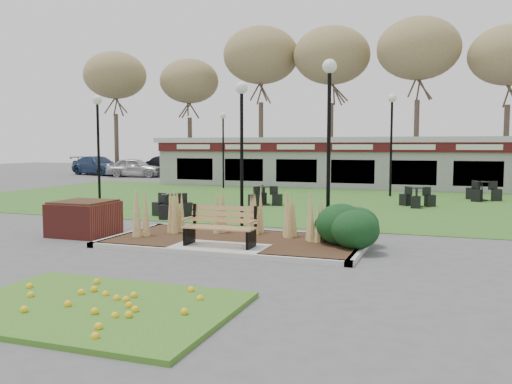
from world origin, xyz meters
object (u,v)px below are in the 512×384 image
(food_pavilion, at_px, (357,162))
(lamp_post_far_right, at_px, (392,122))
(lamp_post_mid_left, at_px, (98,126))
(lamp_post_far_left, at_px, (223,133))
(bistro_set_b, at_px, (417,200))
(brick_planter, at_px, (84,218))
(bistro_set_a, at_px, (170,209))
(car_blue, at_px, (98,166))
(park_bench, at_px, (221,226))
(car_black, at_px, (172,166))
(car_silver, at_px, (135,167))
(bistro_set_c, at_px, (264,199))
(lamp_post_mid_right, at_px, (242,122))
(lamp_post_near_right, at_px, (329,107))
(bistro_set_d, at_px, (482,194))

(food_pavilion, distance_m, lamp_post_far_right, 5.73)
(food_pavilion, xyz_separation_m, lamp_post_mid_left, (-7.83, -13.48, 1.71))
(food_pavilion, height_order, lamp_post_far_left, lamp_post_far_left)
(bistro_set_b, bearing_deg, brick_planter, -129.32)
(bistro_set_a, relative_size, car_blue, 0.27)
(park_bench, height_order, car_black, car_black)
(lamp_post_mid_left, xyz_separation_m, car_silver, (-9.82, 18.21, -2.45))
(brick_planter, height_order, lamp_post_far_right, lamp_post_far_right)
(lamp_post_far_left, distance_m, bistro_set_c, 9.39)
(car_silver, relative_size, car_black, 0.90)
(park_bench, bearing_deg, car_black, 120.46)
(lamp_post_mid_right, height_order, car_blue, lamp_post_mid_right)
(lamp_post_far_right, relative_size, car_blue, 0.92)
(park_bench, xyz_separation_m, car_black, (-15.73, 26.75, 0.20))
(lamp_post_near_right, relative_size, car_silver, 1.12)
(bistro_set_b, relative_size, car_blue, 0.27)
(lamp_post_mid_right, xyz_separation_m, car_silver, (-16.97, 21.31, -2.38))
(brick_planter, xyz_separation_m, bistro_set_b, (8.22, 10.03, -0.20))
(lamp_post_mid_right, xyz_separation_m, lamp_post_far_left, (-6.37, 13.62, 0.01))
(park_bench, distance_m, bistro_set_b, 11.44)
(lamp_post_near_right, bearing_deg, brick_planter, -154.81)
(car_black, bearing_deg, car_blue, 120.11)
(brick_planter, distance_m, lamp_post_near_right, 7.46)
(lamp_post_mid_right, relative_size, car_blue, 0.81)
(park_bench, relative_size, bistro_set_b, 1.19)
(bistro_set_c, xyz_separation_m, car_silver, (-15.57, 15.13, 0.46))
(lamp_post_mid_right, relative_size, lamp_post_far_right, 0.88)
(car_silver, bearing_deg, bistro_set_d, -122.44)
(bistro_set_c, bearing_deg, lamp_post_mid_left, -151.82)
(lamp_post_far_left, height_order, car_blue, lamp_post_far_left)
(bistro_set_b, bearing_deg, lamp_post_far_left, 151.25)
(bistro_set_a, bearing_deg, car_blue, 130.63)
(car_black, distance_m, car_blue, 6.41)
(lamp_post_mid_left, xyz_separation_m, lamp_post_far_left, (0.77, 10.52, -0.06))
(lamp_post_far_right, relative_size, bistro_set_c, 3.40)
(brick_planter, xyz_separation_m, lamp_post_far_right, (6.77, 14.17, 3.07))
(lamp_post_far_right, height_order, bistro_set_b, lamp_post_far_right)
(lamp_post_mid_right, relative_size, bistro_set_a, 2.99)
(lamp_post_near_right, distance_m, bistro_set_b, 8.12)
(lamp_post_far_left, relative_size, car_silver, 0.99)
(bistro_set_a, xyz_separation_m, bistro_set_d, (10.30, 9.47, 0.02))
(lamp_post_mid_right, relative_size, car_black, 0.89)
(lamp_post_far_left, relative_size, bistro_set_c, 3.00)
(lamp_post_far_left, height_order, car_black, lamp_post_far_left)
(park_bench, relative_size, bistro_set_c, 1.19)
(food_pavilion, bearing_deg, lamp_post_mid_right, -92.38)
(food_pavilion, bearing_deg, bistro_set_d, -40.71)
(food_pavilion, height_order, bistro_set_b, food_pavilion)
(car_silver, bearing_deg, park_bench, -153.56)
(park_bench, bearing_deg, bistro_set_c, 102.62)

